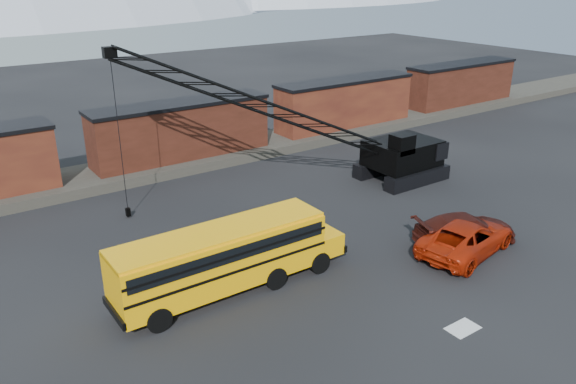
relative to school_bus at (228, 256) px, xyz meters
name	(u,v)px	position (x,y,z in m)	size (l,w,h in m)	color
ground	(387,290)	(6.02, -4.28, -1.79)	(160.00, 160.00, 0.00)	black
gravel_berm	(184,160)	(6.02, 17.72, -1.44)	(120.00, 5.00, 0.70)	#464239
boxcar_mid	(181,130)	(6.02, 17.72, 0.97)	(13.70, 3.10, 4.17)	#4D2015
boxcar_east_near	(345,102)	(22.02, 17.72, 0.97)	(13.70, 3.10, 4.17)	#411812
boxcar_east_far	(461,83)	(38.02, 17.72, 0.97)	(13.70, 3.10, 4.17)	#4D2015
snow_patch	(463,328)	(6.52, -8.28, -1.78)	(1.40, 0.90, 0.02)	silver
school_bus	(228,256)	(0.00, 0.00, 0.00)	(11.65, 2.65, 3.19)	#FFAD05
red_pickup	(466,237)	(12.07, -3.92, -0.91)	(2.93, 6.36, 1.77)	#AE2008
maroon_suv	(465,229)	(12.91, -3.18, -0.96)	(2.33, 5.72, 1.66)	#3E110B
crawler_crane	(269,109)	(7.83, 8.38, 4.12)	(21.69, 7.17, 10.29)	black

